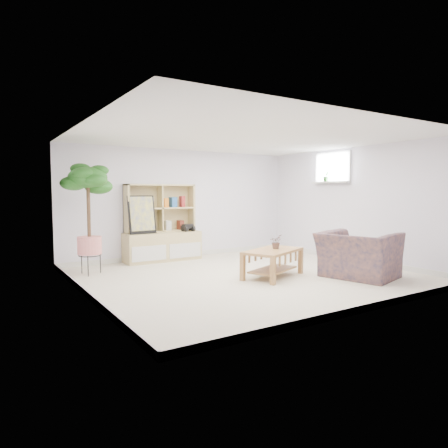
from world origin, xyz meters
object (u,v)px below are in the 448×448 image
floor_tree (89,219)px  coffee_table (273,263)px  storage_unit (162,223)px  armchair (358,252)px

floor_tree → coffee_table: bearing=-36.2°
storage_unit → coffee_table: size_ratio=1.40×
storage_unit → coffee_table: (0.94, -2.54, -0.58)m
coffee_table → armchair: armchair is taller
coffee_table → floor_tree: bearing=120.3°
storage_unit → coffee_table: bearing=-69.7°
armchair → floor_tree: bearing=39.4°
storage_unit → armchair: (2.14, -3.37, -0.37)m
floor_tree → armchair: size_ratio=1.65×
storage_unit → floor_tree: floor_tree is taller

